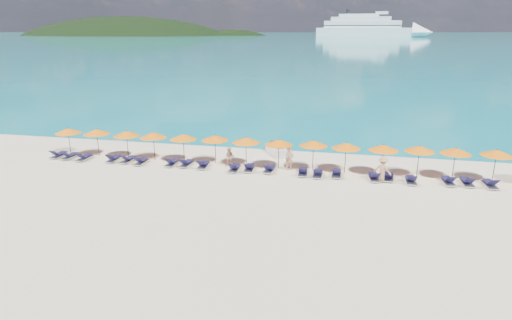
# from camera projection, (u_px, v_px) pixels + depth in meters

# --- Properties ---
(ground) EXTENTS (1400.00, 1400.00, 0.00)m
(ground) POSITION_uv_depth(u_px,v_px,m) (246.00, 191.00, 27.34)
(ground) COLOR beige
(sea) EXTENTS (1600.00, 1300.00, 0.01)m
(sea) POSITION_uv_depth(u_px,v_px,m) (346.00, 35.00, 644.08)
(sea) COLOR #1FA9B2
(sea) RESTS_ON ground
(headland_main) EXTENTS (374.00, 242.00, 126.50)m
(headland_main) POSITION_uv_depth(u_px,v_px,m) (127.00, 63.00, 602.54)
(headland_main) COLOR black
(headland_main) RESTS_ON ground
(headland_small) EXTENTS (162.00, 126.00, 85.50)m
(headland_small) POSITION_uv_depth(u_px,v_px,m) (233.00, 62.00, 590.67)
(headland_small) COLOR black
(headland_small) RESTS_ON ground
(cruise_ship) EXTENTS (134.09, 47.72, 36.91)m
(cruise_ship) POSITION_uv_depth(u_px,v_px,m) (374.00, 28.00, 503.69)
(cruise_ship) COLOR white
(cruise_ship) RESTS_ON ground
(jetski) EXTENTS (2.26, 2.88, 0.97)m
(jetski) POSITION_uv_depth(u_px,v_px,m) (277.00, 150.00, 35.27)
(jetski) COLOR silver
(jetski) RESTS_ON ground
(beachgoer_a) EXTENTS (0.73, 0.62, 1.69)m
(beachgoer_a) POSITION_uv_depth(u_px,v_px,m) (289.00, 159.00, 31.21)
(beachgoer_a) COLOR tan
(beachgoer_a) RESTS_ON ground
(beachgoer_b) EXTENTS (0.72, 0.42, 1.47)m
(beachgoer_b) POSITION_uv_depth(u_px,v_px,m) (230.00, 157.00, 32.00)
(beachgoer_b) COLOR tan
(beachgoer_b) RESTS_ON ground
(beachgoer_c) EXTENTS (1.29, 0.99, 1.81)m
(beachgoer_c) POSITION_uv_depth(u_px,v_px,m) (383.00, 170.00, 28.69)
(beachgoer_c) COLOR tan
(beachgoer_c) RESTS_ON ground
(umbrella_0) EXTENTS (2.10, 2.10, 2.28)m
(umbrella_0) POSITION_uv_depth(u_px,v_px,m) (68.00, 131.00, 34.70)
(umbrella_0) COLOR black
(umbrella_0) RESTS_ON ground
(umbrella_1) EXTENTS (2.10, 2.10, 2.28)m
(umbrella_1) POSITION_uv_depth(u_px,v_px,m) (97.00, 132.00, 34.39)
(umbrella_1) COLOR black
(umbrella_1) RESTS_ON ground
(umbrella_2) EXTENTS (2.10, 2.10, 2.28)m
(umbrella_2) POSITION_uv_depth(u_px,v_px,m) (126.00, 134.00, 33.76)
(umbrella_2) COLOR black
(umbrella_2) RESTS_ON ground
(umbrella_3) EXTENTS (2.10, 2.10, 2.28)m
(umbrella_3) POSITION_uv_depth(u_px,v_px,m) (153.00, 135.00, 33.32)
(umbrella_3) COLOR black
(umbrella_3) RESTS_ON ground
(umbrella_4) EXTENTS (2.10, 2.10, 2.28)m
(umbrella_4) POSITION_uv_depth(u_px,v_px,m) (183.00, 137.00, 32.77)
(umbrella_4) COLOR black
(umbrella_4) RESTS_ON ground
(umbrella_5) EXTENTS (2.10, 2.10, 2.28)m
(umbrella_5) POSITION_uv_depth(u_px,v_px,m) (215.00, 138.00, 32.47)
(umbrella_5) COLOR black
(umbrella_5) RESTS_ON ground
(umbrella_6) EXTENTS (2.10, 2.10, 2.28)m
(umbrella_6) POSITION_uv_depth(u_px,v_px,m) (246.00, 140.00, 31.82)
(umbrella_6) COLOR black
(umbrella_6) RESTS_ON ground
(umbrella_7) EXTENTS (2.10, 2.10, 2.28)m
(umbrella_7) POSITION_uv_depth(u_px,v_px,m) (279.00, 142.00, 31.23)
(umbrella_7) COLOR black
(umbrella_7) RESTS_ON ground
(umbrella_8) EXTENTS (2.10, 2.10, 2.28)m
(umbrella_8) POSITION_uv_depth(u_px,v_px,m) (314.00, 143.00, 30.96)
(umbrella_8) COLOR black
(umbrella_8) RESTS_ON ground
(umbrella_9) EXTENTS (2.10, 2.10, 2.28)m
(umbrella_9) POSITION_uv_depth(u_px,v_px,m) (346.00, 146.00, 30.32)
(umbrella_9) COLOR black
(umbrella_9) RESTS_ON ground
(umbrella_10) EXTENTS (2.10, 2.10, 2.28)m
(umbrella_10) POSITION_uv_depth(u_px,v_px,m) (384.00, 148.00, 29.82)
(umbrella_10) COLOR black
(umbrella_10) RESTS_ON ground
(umbrella_11) EXTENTS (2.10, 2.10, 2.28)m
(umbrella_11) POSITION_uv_depth(u_px,v_px,m) (420.00, 149.00, 29.55)
(umbrella_11) COLOR black
(umbrella_11) RESTS_ON ground
(umbrella_12) EXTENTS (2.10, 2.10, 2.28)m
(umbrella_12) POSITION_uv_depth(u_px,v_px,m) (456.00, 151.00, 29.03)
(umbrella_12) COLOR black
(umbrella_12) RESTS_ON ground
(umbrella_13) EXTENTS (2.10, 2.10, 2.28)m
(umbrella_13) POSITION_uv_depth(u_px,v_px,m) (497.00, 153.00, 28.59)
(umbrella_13) COLOR black
(umbrella_13) RESTS_ON ground
(lounger_0) EXTENTS (0.63, 1.71, 0.66)m
(lounger_0) POSITION_uv_depth(u_px,v_px,m) (59.00, 155.00, 34.46)
(lounger_0) COLOR silver
(lounger_0) RESTS_ON ground
(lounger_1) EXTENTS (0.73, 1.74, 0.66)m
(lounger_1) POSITION_uv_depth(u_px,v_px,m) (70.00, 156.00, 34.14)
(lounger_1) COLOR silver
(lounger_1) RESTS_ON ground
(lounger_2) EXTENTS (0.68, 1.72, 0.66)m
(lounger_2) POSITION_uv_depth(u_px,v_px,m) (84.00, 157.00, 33.79)
(lounger_2) COLOR silver
(lounger_2) RESTS_ON ground
(lounger_3) EXTENTS (0.72, 1.74, 0.66)m
(lounger_3) POSITION_uv_depth(u_px,v_px,m) (113.00, 159.00, 33.43)
(lounger_3) COLOR silver
(lounger_3) RESTS_ON ground
(lounger_4) EXTENTS (0.78, 1.75, 0.66)m
(lounger_4) POSITION_uv_depth(u_px,v_px,m) (128.00, 159.00, 33.25)
(lounger_4) COLOR silver
(lounger_4) RESTS_ON ground
(lounger_5) EXTENTS (0.64, 1.71, 0.66)m
(lounger_5) POSITION_uv_depth(u_px,v_px,m) (141.00, 161.00, 32.78)
(lounger_5) COLOR silver
(lounger_5) RESTS_ON ground
(lounger_6) EXTENTS (0.74, 1.74, 0.66)m
(lounger_6) POSITION_uv_depth(u_px,v_px,m) (172.00, 162.00, 32.46)
(lounger_6) COLOR silver
(lounger_6) RESTS_ON ground
(lounger_7) EXTENTS (0.71, 1.73, 0.66)m
(lounger_7) POSITION_uv_depth(u_px,v_px,m) (186.00, 163.00, 32.28)
(lounger_7) COLOR silver
(lounger_7) RESTS_ON ground
(lounger_8) EXTENTS (0.75, 1.74, 0.66)m
(lounger_8) POSITION_uv_depth(u_px,v_px,m) (203.00, 165.00, 31.93)
(lounger_8) COLOR silver
(lounger_8) RESTS_ON ground
(lounger_9) EXTENTS (0.67, 1.72, 0.66)m
(lounger_9) POSITION_uv_depth(u_px,v_px,m) (234.00, 168.00, 31.19)
(lounger_9) COLOR silver
(lounger_9) RESTS_ON ground
(lounger_10) EXTENTS (0.73, 1.74, 0.66)m
(lounger_10) POSITION_uv_depth(u_px,v_px,m) (249.00, 168.00, 31.27)
(lounger_10) COLOR silver
(lounger_10) RESTS_ON ground
(lounger_11) EXTENTS (0.72, 1.73, 0.66)m
(lounger_11) POSITION_uv_depth(u_px,v_px,m) (269.00, 169.00, 31.00)
(lounger_11) COLOR silver
(lounger_11) RESTS_ON ground
(lounger_12) EXTENTS (0.72, 1.73, 0.66)m
(lounger_12) POSITION_uv_depth(u_px,v_px,m) (303.00, 172.00, 30.37)
(lounger_12) COLOR silver
(lounger_12) RESTS_ON ground
(lounger_13) EXTENTS (0.63, 1.70, 0.66)m
(lounger_13) POSITION_uv_depth(u_px,v_px,m) (318.00, 173.00, 30.02)
(lounger_13) COLOR silver
(lounger_13) RESTS_ON ground
(lounger_14) EXTENTS (0.65, 1.71, 0.66)m
(lounger_14) POSITION_uv_depth(u_px,v_px,m) (336.00, 173.00, 30.03)
(lounger_14) COLOR silver
(lounger_14) RESTS_ON ground
(lounger_15) EXTENTS (0.78, 1.75, 0.66)m
(lounger_15) POSITION_uv_depth(u_px,v_px,m) (374.00, 177.00, 29.33)
(lounger_15) COLOR silver
(lounger_15) RESTS_ON ground
(lounger_16) EXTENTS (0.76, 1.75, 0.66)m
(lounger_16) POSITION_uv_depth(u_px,v_px,m) (389.00, 177.00, 29.38)
(lounger_16) COLOR silver
(lounger_16) RESTS_ON ground
(lounger_17) EXTENTS (0.63, 1.70, 0.66)m
(lounger_17) POSITION_uv_depth(u_px,v_px,m) (411.00, 180.00, 28.77)
(lounger_17) COLOR silver
(lounger_17) RESTS_ON ground
(lounger_18) EXTENTS (0.75, 1.74, 0.66)m
(lounger_18) POSITION_uv_depth(u_px,v_px,m) (448.00, 181.00, 28.60)
(lounger_18) COLOR silver
(lounger_18) RESTS_ON ground
(lounger_19) EXTENTS (0.66, 1.72, 0.66)m
(lounger_19) POSITION_uv_depth(u_px,v_px,m) (467.00, 182.00, 28.37)
(lounger_19) COLOR silver
(lounger_19) RESTS_ON ground
(lounger_20) EXTENTS (0.71, 1.73, 0.66)m
(lounger_20) POSITION_uv_depth(u_px,v_px,m) (490.00, 184.00, 28.04)
(lounger_20) COLOR silver
(lounger_20) RESTS_ON ground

